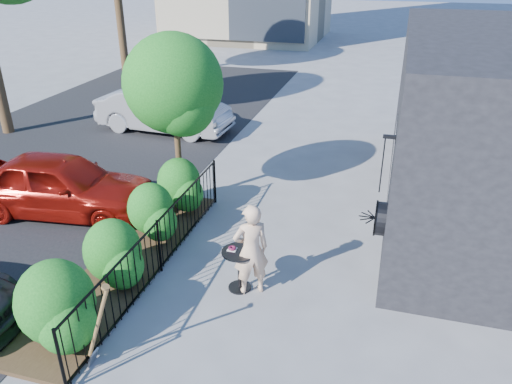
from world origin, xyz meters
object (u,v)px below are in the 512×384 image
(shovel, at_px, (97,331))
(car_silver, at_px, (164,110))
(patio_tree, at_px, (176,90))
(cafe_table, at_px, (239,263))
(car_red, at_px, (61,184))
(woman, at_px, (251,250))

(shovel, relative_size, car_silver, 0.34)
(patio_tree, height_order, car_silver, patio_tree)
(patio_tree, bearing_deg, shovel, -79.40)
(cafe_table, distance_m, car_red, 5.08)
(car_silver, bearing_deg, patio_tree, -147.19)
(patio_tree, distance_m, shovel, 5.70)
(woman, xyz_separation_m, car_silver, (-5.28, 7.69, -0.12))
(woman, xyz_separation_m, car_red, (-5.01, 1.69, -0.15))
(cafe_table, relative_size, shovel, 0.54)
(patio_tree, distance_m, car_red, 3.42)
(woman, distance_m, car_red, 5.29)
(shovel, height_order, car_silver, shovel)
(car_red, bearing_deg, patio_tree, -70.41)
(shovel, relative_size, car_red, 0.37)
(woman, height_order, car_silver, woman)
(car_silver, bearing_deg, shovel, -156.48)
(woman, relative_size, car_silver, 0.38)
(patio_tree, height_order, cafe_table, patio_tree)
(cafe_table, xyz_separation_m, car_red, (-4.79, 1.66, 0.17))
(cafe_table, distance_m, car_silver, 9.19)
(shovel, height_order, car_red, shovel)
(cafe_table, xyz_separation_m, car_silver, (-5.06, 7.66, 0.20))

